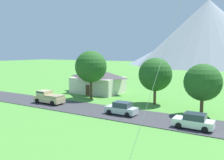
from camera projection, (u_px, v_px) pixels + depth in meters
road_strip at (145, 117)px, 29.90m from camera, size 160.00×6.50×0.08m
mountain_east_ridge at (207, 33)px, 139.28m from camera, size 82.12×82.12×39.09m
mountain_far_west_ridge at (208, 43)px, 160.77m from camera, size 107.33×107.33×29.29m
house_left_center at (98, 80)px, 48.34m from camera, size 10.20×7.82×4.92m
tree_left_of_center at (155, 74)px, 37.17m from camera, size 5.30×5.30×7.46m
tree_center at (203, 82)px, 30.49m from camera, size 4.85×4.85×6.83m
tree_right_of_center at (91, 67)px, 41.28m from camera, size 5.59×5.59×8.58m
parked_car_white_west_end at (194, 121)px, 25.39m from camera, size 4.23×2.13×1.68m
parked_car_silver_mid_west at (122, 108)px, 31.15m from camera, size 4.21×2.10×1.68m
pickup_truck_sand_west_side at (49, 97)px, 37.96m from camera, size 5.24×2.41×1.99m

